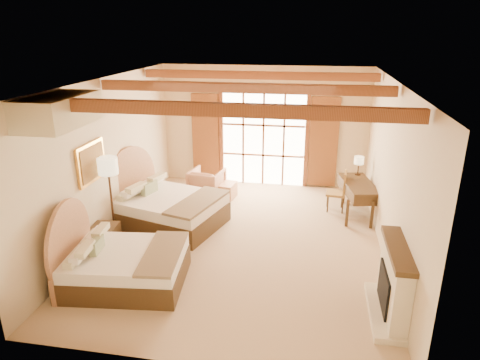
% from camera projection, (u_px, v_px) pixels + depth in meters
% --- Properties ---
extents(floor, '(7.00, 7.00, 0.00)m').
position_uv_depth(floor, '(242.00, 240.00, 8.75)').
color(floor, tan).
rests_on(floor, ground).
extents(wall_back, '(5.50, 0.00, 5.50)m').
position_uv_depth(wall_back, '(264.00, 127.00, 11.46)').
color(wall_back, beige).
rests_on(wall_back, ground).
extents(wall_left, '(0.00, 7.00, 7.00)m').
position_uv_depth(wall_left, '(108.00, 159.00, 8.66)').
color(wall_left, beige).
rests_on(wall_left, ground).
extents(wall_right, '(0.00, 7.00, 7.00)m').
position_uv_depth(wall_right, '(391.00, 174.00, 7.77)').
color(wall_right, beige).
rests_on(wall_right, ground).
extents(ceiling, '(7.00, 7.00, 0.00)m').
position_uv_depth(ceiling, '(242.00, 81.00, 7.68)').
color(ceiling, '#B96C33').
rests_on(ceiling, ground).
extents(ceiling_beams, '(5.39, 4.60, 0.18)m').
position_uv_depth(ceiling_beams, '(242.00, 88.00, 7.72)').
color(ceiling_beams, brown).
rests_on(ceiling_beams, ceiling).
extents(french_doors, '(3.95, 0.08, 2.60)m').
position_uv_depth(french_doors, '(263.00, 140.00, 11.53)').
color(french_doors, white).
rests_on(french_doors, ground).
extents(fireplace, '(0.46, 1.40, 1.16)m').
position_uv_depth(fireplace, '(392.00, 286.00, 6.31)').
color(fireplace, beige).
rests_on(fireplace, ground).
extents(painting, '(0.06, 0.95, 0.75)m').
position_uv_depth(painting, '(91.00, 163.00, 7.91)').
color(painting, gold).
rests_on(painting, wall_left).
extents(canopy_valance, '(0.70, 1.40, 0.45)m').
position_uv_depth(canopy_valance, '(59.00, 111.00, 6.30)').
color(canopy_valance, beige).
rests_on(canopy_valance, ceiling).
extents(bed_near, '(2.10, 1.67, 1.28)m').
position_uv_depth(bed_near, '(117.00, 262.00, 7.19)').
color(bed_near, '#442D19').
rests_on(bed_near, floor).
extents(bed_far, '(2.60, 2.18, 1.44)m').
position_uv_depth(bed_far, '(162.00, 206.00, 9.34)').
color(bed_far, '#442D19').
rests_on(bed_far, floor).
extents(nightstand, '(0.50, 0.50, 0.56)m').
position_uv_depth(nightstand, '(106.00, 239.00, 8.20)').
color(nightstand, '#442D19').
rests_on(nightstand, floor).
extents(floor_lamp, '(0.38, 0.38, 1.79)m').
position_uv_depth(floor_lamp, '(108.00, 171.00, 8.15)').
color(floor_lamp, '#3A2617').
rests_on(floor_lamp, floor).
extents(armchair, '(0.91, 0.93, 0.74)m').
position_uv_depth(armchair, '(207.00, 183.00, 10.88)').
color(armchair, '#B17352').
rests_on(armchair, floor).
extents(ottoman, '(0.61, 0.61, 0.39)m').
position_uv_depth(ottoman, '(224.00, 190.00, 10.89)').
color(ottoman, tan).
rests_on(ottoman, floor).
extents(desk, '(0.90, 1.55, 0.79)m').
position_uv_depth(desk, '(357.00, 198.00, 9.82)').
color(desk, '#442D19').
rests_on(desk, floor).
extents(desk_chair, '(0.47, 0.47, 0.97)m').
position_uv_depth(desk_chair, '(336.00, 198.00, 10.10)').
color(desk_chair, '#AB8A49').
rests_on(desk_chair, floor).
extents(desk_lamp, '(0.22, 0.22, 0.45)m').
position_uv_depth(desk_lamp, '(359.00, 161.00, 10.13)').
color(desk_lamp, '#3A2617').
rests_on(desk_lamp, desk).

